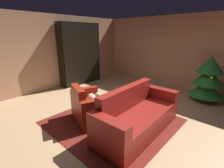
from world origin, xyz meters
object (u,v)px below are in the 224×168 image
object	(u,v)px
armchair_red	(89,108)
book_stack_on_table	(113,101)
couch_red	(137,117)
decorated_tree	(208,78)
coffee_table	(115,104)
bookshelf_unit	(83,54)
bottle_on_table	(123,98)

from	to	relation	value
armchair_red	book_stack_on_table	distance (m)	0.56
couch_red	decorated_tree	xyz separation A→B (m)	(0.61, 2.65, 0.37)
couch_red	coffee_table	size ratio (longest dim) A/B	2.88
couch_red	book_stack_on_table	bearing A→B (deg)	-177.15
armchair_red	book_stack_on_table	world-z (taller)	armchair_red
couch_red	book_stack_on_table	distance (m)	0.65
armchair_red	decorated_tree	bearing A→B (deg)	61.74
bookshelf_unit	decorated_tree	world-z (taller)	bookshelf_unit
coffee_table	bottle_on_table	xyz separation A→B (m)	(0.17, 0.10, 0.16)
couch_red	coffee_table	world-z (taller)	couch_red
bookshelf_unit	couch_red	xyz separation A→B (m)	(3.52, -1.36, -0.82)
couch_red	book_stack_on_table	world-z (taller)	couch_red
book_stack_on_table	bottle_on_table	size ratio (longest dim) A/B	0.60
bottle_on_table	coffee_table	bearing A→B (deg)	-148.90
bookshelf_unit	couch_red	bearing A→B (deg)	-21.18
bookshelf_unit	coffee_table	distance (m)	3.27
armchair_red	book_stack_on_table	xyz separation A→B (m)	(0.40, 0.37, 0.16)
coffee_table	decorated_tree	xyz separation A→B (m)	(1.24, 2.63, 0.30)
coffee_table	decorated_tree	distance (m)	2.92
coffee_table	bottle_on_table	world-z (taller)	bottle_on_table
bookshelf_unit	couch_red	distance (m)	3.86
couch_red	decorated_tree	world-z (taller)	decorated_tree
bookshelf_unit	couch_red	size ratio (longest dim) A/B	1.11
coffee_table	bottle_on_table	size ratio (longest dim) A/B	2.33
bookshelf_unit	book_stack_on_table	bearing A→B (deg)	-25.80
armchair_red	couch_red	world-z (taller)	couch_red
bottle_on_table	book_stack_on_table	bearing A→B (deg)	-138.98
coffee_table	book_stack_on_table	xyz separation A→B (m)	(-0.01, -0.05, 0.09)
bookshelf_unit	armchair_red	xyz separation A→B (m)	(2.49, -1.76, -0.82)
armchair_red	coffee_table	size ratio (longest dim) A/B	1.53
bookshelf_unit	armchair_red	world-z (taller)	bookshelf_unit
bookshelf_unit	armchair_red	size ratio (longest dim) A/B	2.08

